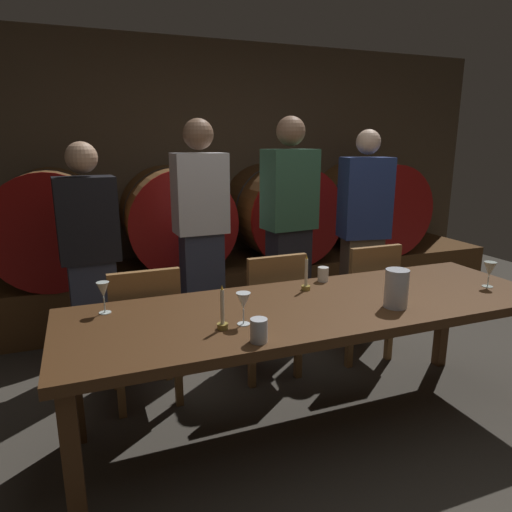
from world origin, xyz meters
The scene contains 23 objects.
ground_plane centered at (0.00, 0.00, 0.00)m, with size 8.10×8.10×0.00m, color #3F3A33.
back_wall centered at (0.00, 2.92, 1.27)m, with size 6.23×0.24×2.54m, color brown.
barrel_shelf centered at (0.00, 2.37, 0.22)m, with size 5.61×0.90×0.45m, color brown.
wine_barrel_far_left centered at (-1.56, 2.37, 0.90)m, with size 0.93×0.92×0.93m.
wine_barrel_center_left centered at (-0.52, 2.37, 0.90)m, with size 0.93×0.92×0.93m.
wine_barrel_center_right centered at (0.52, 2.37, 0.90)m, with size 0.93×0.92×0.93m.
wine_barrel_far_right centered at (1.57, 2.37, 0.90)m, with size 0.93×0.92×0.93m.
dining_table centered at (-0.20, 0.25, 0.68)m, with size 2.62×0.83×0.75m.
chair_left centered at (-1.02, 0.85, 0.49)m, with size 0.40×0.40×0.88m.
chair_center centered at (-0.19, 0.90, 0.49)m, with size 0.41×0.41×0.88m.
chair_right centered at (0.56, 0.90, 0.49)m, with size 0.40×0.40×0.88m.
guest_far_left centered at (-1.29, 1.42, 0.81)m, with size 0.40×0.27×1.58m.
guest_center_left centered at (-0.50, 1.50, 0.90)m, with size 0.39×0.25×1.74m.
guest_center_right centered at (0.14, 1.33, 0.91)m, with size 0.40×0.28×1.76m.
guest_far_right centered at (0.80, 1.31, 0.85)m, with size 0.42×0.31×1.67m.
candle_left centered at (-0.76, 0.10, 0.81)m, with size 0.05×0.05×0.21m.
candle_right centered at (-0.15, 0.47, 0.81)m, with size 0.05×0.05×0.21m.
pitcher centered at (0.15, 0.05, 0.85)m, with size 0.12×0.12×0.20m.
wine_glass_left centered at (-1.25, 0.50, 0.87)m, with size 0.06×0.06×0.16m.
wine_glass_center centered at (-0.66, 0.12, 0.86)m, with size 0.07×0.07×0.15m.
wine_glass_right centered at (0.88, 0.14, 0.85)m, with size 0.07×0.07×0.15m.
cup_left centered at (-0.66, -0.09, 0.80)m, with size 0.07×0.07×0.10m, color silver.
cup_right centered at (0.03, 0.59, 0.79)m, with size 0.07×0.07×0.09m, color white.
Camera 1 is at (-1.32, -1.76, 1.58)m, focal length 31.97 mm.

